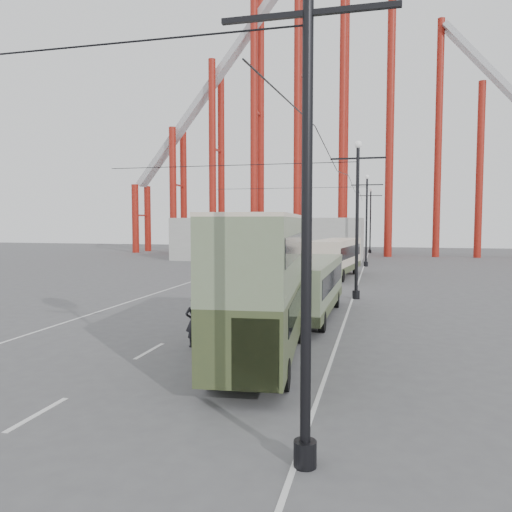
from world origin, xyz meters
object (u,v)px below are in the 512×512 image
(lamp_post_near, at_px, (308,39))
(single_decker_cream, at_px, (336,256))
(double_decker_bus, at_px, (262,279))
(pedestrian, at_px, (195,322))
(single_decker_green, at_px, (310,285))

(lamp_post_near, distance_m, single_decker_cream, 33.01)
(lamp_post_near, bearing_deg, single_decker_cream, 93.82)
(single_decker_cream, bearing_deg, double_decker_bus, -83.78)
(lamp_post_near, xyz_separation_m, pedestrian, (-5.26, 7.99, -6.93))
(lamp_post_near, distance_m, double_decker_bus, 8.88)
(lamp_post_near, height_order, single_decker_green, lamp_post_near)
(lamp_post_near, relative_size, double_decker_bus, 1.18)
(double_decker_bus, bearing_deg, single_decker_cream, 84.18)
(double_decker_bus, height_order, single_decker_green, double_decker_bus)
(lamp_post_near, bearing_deg, pedestrian, 123.38)
(double_decker_bus, bearing_deg, lamp_post_near, -75.70)
(lamp_post_near, relative_size, single_decker_cream, 1.05)
(single_decker_cream, xyz_separation_m, pedestrian, (-3.10, -24.38, -0.82))
(double_decker_bus, relative_size, pedestrian, 4.92)
(lamp_post_near, distance_m, single_decker_green, 16.18)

